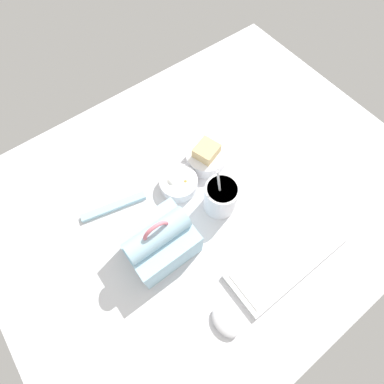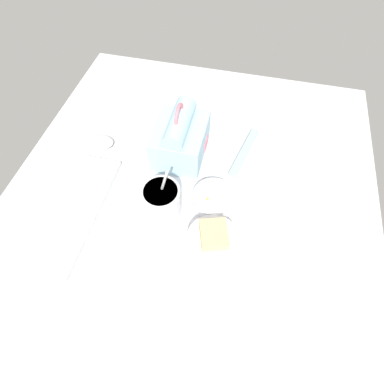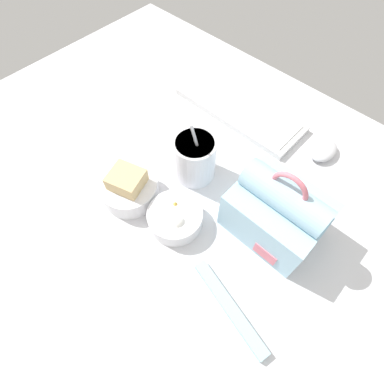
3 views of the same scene
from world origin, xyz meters
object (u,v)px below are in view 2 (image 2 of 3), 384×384
Objects in this scene: keyboard at (74,210)px; bento_bowl_snacks at (214,199)px; lunch_bag at (180,138)px; chopstick_case at (244,152)px; bento_bowl_sandwich at (213,240)px; computer_mouse at (100,142)px; soup_cup at (162,202)px.

keyboard is 40.17cm from bento_bowl_snacks.
keyboard is 1.93× the size of lunch_bag.
bento_bowl_snacks is at bearing 163.66° from chopstick_case.
bento_bowl_sandwich reaches higher than chopstick_case.
chopstick_case is (6.98, -47.28, -0.61)cm from computer_mouse.
soup_cup is 17.08cm from bento_bowl_sandwich.
lunch_bag is 22.90cm from soup_cup.
soup_cup is at bearing -126.31° from computer_mouse.
bento_bowl_sandwich is at bearing -91.73° from keyboard.
lunch_bag reaches higher than soup_cup.
bento_bowl_snacks is 1.38× the size of computer_mouse.
bento_bowl_sandwich is at bearing -122.05° from computer_mouse.
lunch_bag is at bearing -84.95° from computer_mouse.
soup_cup reaches higher than keyboard.
soup_cup is at bearing -77.81° from keyboard.
bento_bowl_snacks is (6.33, -13.24, -3.66)cm from soup_cup.
keyboard is 2.83× the size of bento_bowl_sandwich.
bento_bowl_sandwich reaches higher than keyboard.
keyboard is 3.08× the size of bento_bowl_snacks.
computer_mouse is at bearing 95.05° from lunch_bag.
bento_bowl_snacks reaches higher than keyboard.
keyboard is at bearing 126.41° from chopstick_case.
computer_mouse is (27.13, 43.33, -1.80)cm from bento_bowl_sandwich.
bento_bowl_sandwich is 0.64× the size of chopstick_case.
bento_bowl_sandwich is (-1.23, -40.62, 2.20)cm from keyboard.
bento_bowl_snacks reaches higher than chopstick_case.
keyboard is 1.99× the size of soup_cup.
bento_bowl_snacks is (12.99, 2.23, -0.86)cm from bento_bowl_sandwich.
chopstick_case is at bearing -35.30° from soup_cup.
bento_bowl_sandwich is at bearing -113.28° from soup_cup.
soup_cup is (-22.86, -0.82, -1.16)cm from lunch_bag.
chopstick_case is (4.59, -20.26, -6.36)cm from lunch_bag.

